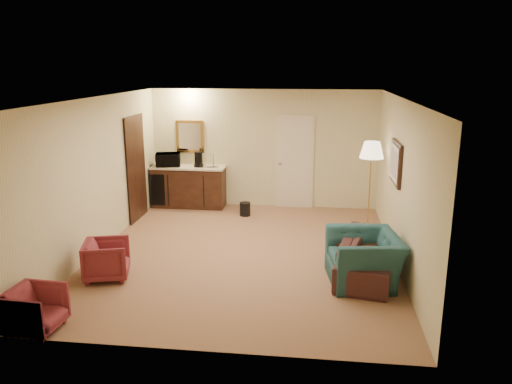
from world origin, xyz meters
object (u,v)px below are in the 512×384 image
(floor_lamp, at_px, (370,186))
(rose_chair_near, at_px, (107,258))
(microwave, at_px, (168,158))
(coffee_maker, at_px, (199,159))
(coffee_table, at_px, (354,255))
(wetbar_cabinet, at_px, (189,186))
(teal_armchair, at_px, (364,250))
(waste_bin, at_px, (245,209))
(sofa, at_px, (369,249))
(rose_chair_far, at_px, (35,308))

(floor_lamp, bearing_deg, rose_chair_near, -145.18)
(microwave, bearing_deg, coffee_maker, -12.25)
(coffee_table, distance_m, coffee_maker, 4.56)
(wetbar_cabinet, relative_size, teal_armchair, 1.46)
(teal_armchair, height_order, coffee_maker, coffee_maker)
(teal_armchair, relative_size, waste_bin, 3.93)
(coffee_maker, bearing_deg, wetbar_cabinet, -170.26)
(wetbar_cabinet, relative_size, coffee_maker, 4.94)
(coffee_table, height_order, microwave, microwave)
(wetbar_cabinet, distance_m, waste_bin, 1.49)
(wetbar_cabinet, relative_size, rose_chair_near, 2.53)
(sofa, bearing_deg, coffee_table, 71.56)
(teal_armchair, relative_size, microwave, 2.12)
(rose_chair_near, bearing_deg, wetbar_cabinet, -19.43)
(rose_chair_near, xyz_separation_m, waste_bin, (1.60, 3.40, -0.18))
(wetbar_cabinet, height_order, microwave, microwave)
(coffee_maker, bearing_deg, waste_bin, -11.12)
(sofa, bearing_deg, rose_chair_far, 130.55)
(wetbar_cabinet, relative_size, sofa, 0.83)
(teal_armchair, bearing_deg, rose_chair_near, -93.62)
(sofa, height_order, microwave, microwave)
(waste_bin, bearing_deg, rose_chair_far, -110.24)
(microwave, bearing_deg, coffee_table, -52.34)
(sofa, distance_m, waste_bin, 3.57)
(sofa, distance_m, rose_chair_far, 4.70)
(floor_lamp, bearing_deg, coffee_maker, 163.36)
(coffee_maker, bearing_deg, microwave, -163.94)
(floor_lamp, relative_size, microwave, 3.25)
(sofa, height_order, coffee_table, sofa)
(wetbar_cabinet, xyz_separation_m, coffee_table, (3.45, -3.15, -0.22))
(coffee_table, distance_m, floor_lamp, 2.18)
(rose_chair_far, height_order, microwave, microwave)
(rose_chair_near, xyz_separation_m, rose_chair_far, (-0.23, -1.57, -0.02))
(coffee_table, bearing_deg, rose_chair_far, -148.96)
(rose_chair_near, relative_size, waste_bin, 2.27)
(rose_chair_far, bearing_deg, waste_bin, -16.77)
(sofa, distance_m, teal_armchair, 0.38)
(floor_lamp, distance_m, waste_bin, 2.66)
(rose_chair_far, xyz_separation_m, coffee_maker, (0.73, 5.50, 0.78))
(wetbar_cabinet, distance_m, coffee_table, 4.68)
(sofa, height_order, rose_chair_far, sofa)
(sofa, distance_m, coffee_table, 0.28)
(rose_chair_far, height_order, floor_lamp, floor_lamp)
(rose_chair_near, bearing_deg, waste_bin, -41.04)
(teal_armchair, relative_size, rose_chair_near, 1.73)
(rose_chair_near, height_order, coffee_maker, coffee_maker)
(coffee_maker, bearing_deg, teal_armchair, -32.81)
(sofa, height_order, coffee_maker, coffee_maker)
(rose_chair_near, height_order, waste_bin, rose_chair_near)
(floor_lamp, xyz_separation_m, waste_bin, (-2.50, 0.54, -0.72))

